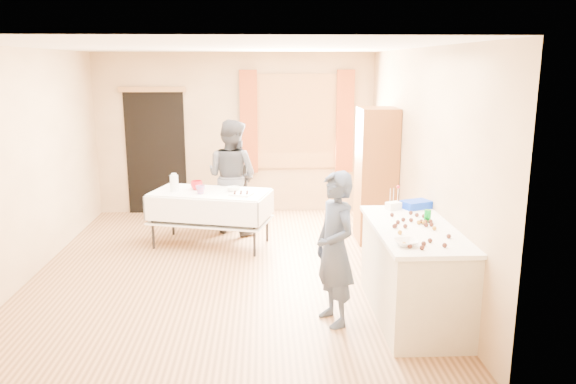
{
  "coord_description": "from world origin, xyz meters",
  "views": [
    {
      "loc": [
        0.44,
        -6.4,
        2.43
      ],
      "look_at": [
        0.73,
        0.0,
        0.95
      ],
      "focal_mm": 35.0,
      "sensor_mm": 36.0,
      "label": 1
    }
  ],
  "objects_px": {
    "party_table": "(211,213)",
    "chair": "(232,208)",
    "cabinet": "(376,176)",
    "counter": "(414,272)",
    "girl": "(335,249)",
    "woman": "(232,177)"
  },
  "relations": [
    {
      "from": "party_table",
      "to": "chair",
      "type": "bearing_deg",
      "value": 91.04
    },
    {
      "from": "cabinet",
      "to": "counter",
      "type": "distance_m",
      "value": 2.47
    },
    {
      "from": "counter",
      "to": "chair",
      "type": "relative_size",
      "value": 1.78
    },
    {
      "from": "girl",
      "to": "cabinet",
      "type": "bearing_deg",
      "value": 139.65
    },
    {
      "from": "counter",
      "to": "girl",
      "type": "distance_m",
      "value": 0.84
    },
    {
      "from": "party_table",
      "to": "woman",
      "type": "xyz_separation_m",
      "value": [
        0.26,
        0.61,
        0.38
      ]
    },
    {
      "from": "counter",
      "to": "chair",
      "type": "height_order",
      "value": "chair"
    },
    {
      "from": "chair",
      "to": "girl",
      "type": "height_order",
      "value": "girl"
    },
    {
      "from": "cabinet",
      "to": "girl",
      "type": "distance_m",
      "value": 2.68
    },
    {
      "from": "party_table",
      "to": "chair",
      "type": "xyz_separation_m",
      "value": [
        0.23,
        0.91,
        -0.17
      ]
    },
    {
      "from": "cabinet",
      "to": "chair",
      "type": "distance_m",
      "value": 2.27
    },
    {
      "from": "counter",
      "to": "party_table",
      "type": "bearing_deg",
      "value": 133.11
    },
    {
      "from": "counter",
      "to": "woman",
      "type": "bearing_deg",
      "value": 123.01
    },
    {
      "from": "party_table",
      "to": "girl",
      "type": "distance_m",
      "value": 2.79
    },
    {
      "from": "chair",
      "to": "girl",
      "type": "bearing_deg",
      "value": -46.29
    },
    {
      "from": "cabinet",
      "to": "girl",
      "type": "height_order",
      "value": "cabinet"
    },
    {
      "from": "cabinet",
      "to": "party_table",
      "type": "bearing_deg",
      "value": -177.08
    },
    {
      "from": "party_table",
      "to": "chair",
      "type": "relative_size",
      "value": 1.84
    },
    {
      "from": "girl",
      "to": "woman",
      "type": "height_order",
      "value": "woman"
    },
    {
      "from": "party_table",
      "to": "chair",
      "type": "height_order",
      "value": "chair"
    },
    {
      "from": "cabinet",
      "to": "woman",
      "type": "xyz_separation_m",
      "value": [
        -2.0,
        0.5,
        -0.1
      ]
    },
    {
      "from": "girl",
      "to": "woman",
      "type": "xyz_separation_m",
      "value": [
        -1.11,
        3.02,
        0.09
      ]
    }
  ]
}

